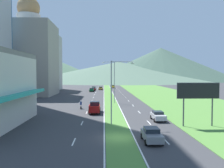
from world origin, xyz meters
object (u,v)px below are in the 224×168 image
billboard_roadside (198,93)px  car_0 (93,89)px  street_lamp_near (114,87)px  car_1 (158,116)px  pickup_truck_0 (95,107)px  street_lamp_mid (113,79)px  car_6 (101,88)px  car_4 (94,88)px  car_2 (152,135)px  car_3 (92,90)px  car_5 (113,86)px  motorcycle_rider (81,105)px

billboard_roadside → car_0: size_ratio=1.37×
street_lamp_near → car_1: (7.17, 2.45, -4.69)m
car_0 → pickup_truck_0: size_ratio=0.84×
street_lamp_near → street_lamp_mid: street_lamp_mid is taller
car_6 → car_4: bearing=65.9°
car_0 → car_1: 66.43m
car_2 → car_6: 82.36m
car_0 → car_1: (13.46, -65.06, 0.04)m
street_lamp_mid → billboard_roadside: size_ratio=1.71×
street_lamp_near → car_1: 8.91m
billboard_roadside → car_3: bearing=106.1°
billboard_roadside → car_2: bearing=-139.5°
car_2 → car_4: bearing=-173.2°
car_3 → billboard_roadside: bearing=-163.9°
car_3 → car_6: bearing=-18.0°
car_3 → car_5: car_3 is taller
car_1 → pickup_truck_0: bearing=-126.9°
car_6 → car_5: bearing=-24.7°
street_lamp_near → street_lamp_mid: 24.63m
street_lamp_near → car_1: street_lamp_near is taller
car_1 → car_4: (-13.48, 72.31, 0.01)m
street_lamp_near → billboard_roadside: (11.79, -1.91, -0.66)m
street_lamp_mid → motorcycle_rider: (-7.28, -9.50, -5.35)m
billboard_roadside → pickup_truck_0: size_ratio=1.15×
car_3 → car_5: bearing=-21.8°
car_1 → car_5: (-3.58, 85.21, 0.02)m
car_1 → car_4: 73.55m
billboard_roadside → car_2: 11.35m
street_lamp_mid → car_5: (2.72, 63.05, -5.31)m
car_0 → car_3: bearing=176.3°
street_lamp_mid → car_4: 50.94m
street_lamp_near → pickup_truck_0: (-3.27, 10.30, -4.47)m
car_2 → pickup_truck_0: bearing=-159.9°
car_0 → car_6: 6.64m
car_5 → billboard_roadside: bearing=5.2°
street_lamp_near → car_2: size_ratio=2.33×
street_lamp_mid → car_3: bearing=101.3°
motorcycle_rider → billboard_roadside: bearing=-133.1°
car_0 → street_lamp_near: bearing=-174.7°
billboard_roadside → street_lamp_near: bearing=170.8°
car_0 → car_2: size_ratio=1.13×
street_lamp_near → street_lamp_mid: size_ratio=0.88×
car_0 → car_4: (-0.02, 7.25, 0.05)m
car_4 → billboard_roadside: bearing=-166.7°
street_lamp_near → car_0: (-6.30, 67.50, -4.73)m
pickup_truck_0 → street_lamp_near: bearing=-162.4°
street_lamp_near → car_3: street_lamp_near is taller
car_4 → pickup_truck_0: bearing=-177.3°
car_6 → motorcycle_rider: bearing=176.7°
car_2 → car_3: 71.67m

